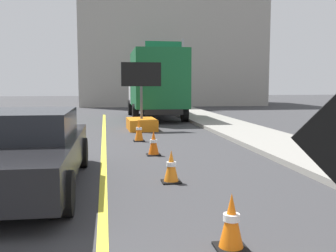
% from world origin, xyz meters
% --- Properties ---
extents(lane_center_stripe, '(0.14, 36.00, 0.01)m').
position_xyz_m(lane_center_stripe, '(0.00, 6.00, 0.00)').
color(lane_center_stripe, yellow).
rests_on(lane_center_stripe, ground).
extents(arrow_board_trailer, '(1.60, 1.83, 2.70)m').
position_xyz_m(arrow_board_trailer, '(1.50, 15.99, 0.48)').
color(arrow_board_trailer, orange).
rests_on(arrow_board_trailer, ground).
extents(box_truck, '(2.74, 7.13, 3.47)m').
position_xyz_m(box_truck, '(2.71, 20.93, 1.87)').
color(box_truck, black).
rests_on(box_truck, ground).
extents(pickup_car, '(2.20, 5.18, 1.38)m').
position_xyz_m(pickup_car, '(-1.45, 7.34, 0.70)').
color(pickup_car, black).
rests_on(pickup_car, ground).
extents(highway_guide_sign, '(2.79, 0.25, 5.00)m').
position_xyz_m(highway_guide_sign, '(4.81, 28.29, 3.42)').
color(highway_guide_sign, gray).
rests_on(highway_guide_sign, ground).
extents(far_building_block, '(15.26, 9.35, 9.34)m').
position_xyz_m(far_building_block, '(5.71, 35.94, 4.67)').
color(far_building_block, gray).
rests_on(far_building_block, ground).
extents(traffic_cone_near_sign, '(0.36, 0.36, 0.65)m').
position_xyz_m(traffic_cone_near_sign, '(1.45, 4.12, 0.32)').
color(traffic_cone_near_sign, black).
rests_on(traffic_cone_near_sign, ground).
extents(traffic_cone_mid_lane, '(0.36, 0.36, 0.62)m').
position_xyz_m(traffic_cone_mid_lane, '(1.28, 7.27, 0.30)').
color(traffic_cone_mid_lane, black).
rests_on(traffic_cone_mid_lane, ground).
extents(traffic_cone_far_lane, '(0.36, 0.36, 0.65)m').
position_xyz_m(traffic_cone_far_lane, '(1.29, 10.20, 0.32)').
color(traffic_cone_far_lane, black).
rests_on(traffic_cone_far_lane, ground).
extents(traffic_cone_curbside, '(0.36, 0.36, 0.72)m').
position_xyz_m(traffic_cone_curbside, '(1.13, 12.80, 0.36)').
color(traffic_cone_curbside, black).
rests_on(traffic_cone_curbside, ground).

